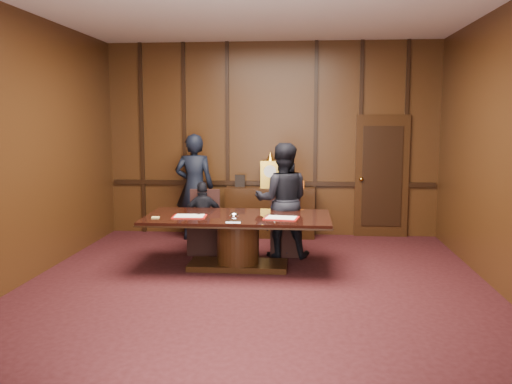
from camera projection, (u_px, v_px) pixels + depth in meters
The scene contains 13 objects.
room at pixel (260, 152), 6.55m from camera, with size 7.00×7.04×3.50m.
sideboard at pixel (270, 210), 9.80m from camera, with size 1.60×0.45×1.54m.
conference_table at pixel (238, 233), 7.69m from camera, with size 2.62×1.32×0.76m.
folder_left at pixel (190, 216), 7.56m from camera, with size 0.48×0.36×0.02m.
folder_right at pixel (281, 218), 7.43m from camera, with size 0.50×0.39×0.02m.
inkstand at pixel (234, 217), 7.21m from camera, with size 0.20×0.14×0.12m.
notepad at pixel (155, 217), 7.48m from camera, with size 0.10×0.07×0.01m, color #FEE17C.
chair_left at pixel (204, 234), 8.64m from camera, with size 0.51×0.51×0.99m.
chair_right at pixel (286, 236), 8.53m from camera, with size 0.51×0.51×0.99m.
signatory_left at pixel (203, 218), 8.53m from camera, with size 0.67×0.28×1.15m, color black.
signatory_right at pixel (286, 217), 8.41m from camera, with size 0.60×0.39×1.22m, color black.
witness_left at pixel (194, 187), 9.53m from camera, with size 0.68×0.45×1.87m, color black.
witness_right at pixel (282, 200), 8.30m from camera, with size 0.86×0.67×1.76m, color black.
Camera 1 is at (0.60, -6.40, 2.10)m, focal length 38.00 mm.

